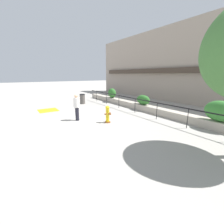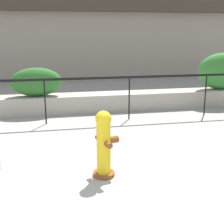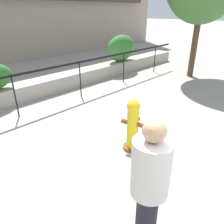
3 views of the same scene
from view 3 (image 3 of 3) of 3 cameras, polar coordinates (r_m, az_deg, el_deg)
name	(u,v)px [view 3 (image 3 of 3)]	position (r m, az deg, el deg)	size (l,w,h in m)	color
planter_wall_low	(1,97)	(7.27, -27.07, 3.41)	(18.00, 0.70, 0.50)	#ADA393
fence_railing_segment	(12,80)	(6.05, -24.70, 7.63)	(15.00, 0.05, 1.15)	black
hedge_bush_2	(121,48)	(10.05, 2.42, 16.33)	(1.58, 0.70, 1.12)	#387F33
fire_hydrant	(133,125)	(4.32, 5.44, -3.35)	(0.47, 0.48, 1.08)	brown
pedestrian	(149,184)	(2.40, 9.73, -17.94)	(0.43, 0.43, 1.73)	black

